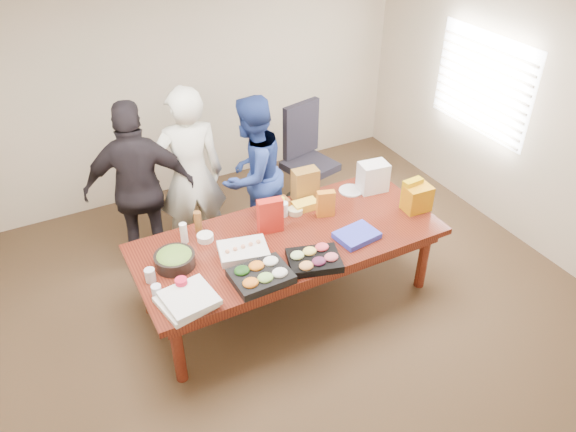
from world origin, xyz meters
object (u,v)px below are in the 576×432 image
sheet_cake (243,251)px  person_right (252,174)px  person_center (190,176)px  salad_bowl (175,260)px  office_chair (310,162)px  conference_table (289,268)px

sheet_cake → person_right: bearing=74.4°
person_center → salad_bowl: 1.15m
sheet_cake → salad_bowl: bearing=179.8°
office_chair → person_center: 1.58m
salad_bowl → person_right: bearing=38.8°
conference_table → sheet_cake: sheet_cake is taller
salad_bowl → conference_table: bearing=-5.2°
office_chair → person_right: bearing=-173.1°
office_chair → conference_table: bearing=-139.9°
conference_table → sheet_cake: bearing=-175.3°
conference_table → person_center: person_center is taller
sheet_cake → person_center: bearing=105.7°
person_center → person_right: bearing=179.4°
conference_table → person_center: size_ratio=1.47×
conference_table → salad_bowl: salad_bowl is taller
conference_table → person_right: size_ratio=1.65×
person_right → sheet_cake: (-0.58, -1.06, -0.06)m
conference_table → sheet_cake: (-0.47, -0.04, 0.41)m
person_right → office_chair: bearing=172.3°
conference_table → person_center: (-0.52, 1.11, 0.58)m
conference_table → person_right: 1.13m
sheet_cake → office_chair: bearing=56.4°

